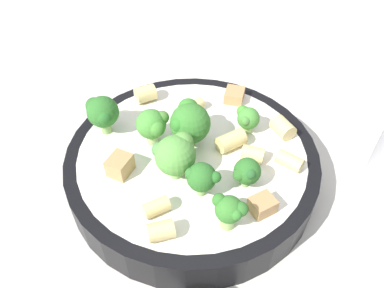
# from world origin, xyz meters

# --- Properties ---
(ground_plane) EXTENTS (2.00, 2.00, 0.00)m
(ground_plane) POSITION_xyz_m (0.00, 0.00, 0.00)
(ground_plane) COLOR beige
(pasta_bowl) EXTENTS (0.24, 0.24, 0.04)m
(pasta_bowl) POSITION_xyz_m (0.00, 0.00, 0.02)
(pasta_bowl) COLOR black
(pasta_bowl) RESTS_ON ground_plane
(broccoli_floret_0) EXTENTS (0.03, 0.02, 0.03)m
(broccoli_floret_0) POSITION_xyz_m (-0.02, 0.06, 0.05)
(broccoli_floret_0) COLOR #9EC175
(broccoli_floret_0) RESTS_ON pasta_bowl
(broccoli_floret_1) EXTENTS (0.04, 0.04, 0.05)m
(broccoli_floret_1) POSITION_xyz_m (-0.01, 0.00, 0.06)
(broccoli_floret_1) COLOR #84AD60
(broccoli_floret_1) RESTS_ON pasta_bowl
(broccoli_floret_2) EXTENTS (0.04, 0.04, 0.04)m
(broccoli_floret_2) POSITION_xyz_m (0.03, -0.02, 0.06)
(broccoli_floret_2) COLOR #84AD60
(broccoli_floret_2) RESTS_ON pasta_bowl
(broccoli_floret_3) EXTENTS (0.04, 0.03, 0.04)m
(broccoli_floret_3) POSITION_xyz_m (-0.04, -0.08, 0.06)
(broccoli_floret_3) COLOR #84AD60
(broccoli_floret_3) RESTS_ON pasta_bowl
(broccoli_floret_4) EXTENTS (0.02, 0.03, 0.03)m
(broccoli_floret_4) POSITION_xyz_m (0.09, 0.02, 0.06)
(broccoli_floret_4) COLOR #93B766
(broccoli_floret_4) RESTS_ON pasta_bowl
(broccoli_floret_5) EXTENTS (0.02, 0.03, 0.03)m
(broccoli_floret_5) POSITION_xyz_m (0.05, 0.04, 0.05)
(broccoli_floret_5) COLOR #84AD60
(broccoli_floret_5) RESTS_ON pasta_bowl
(broccoli_floret_6) EXTENTS (0.03, 0.03, 0.04)m
(broccoli_floret_6) POSITION_xyz_m (-0.02, -0.03, 0.06)
(broccoli_floret_6) COLOR #9EC175
(broccoli_floret_6) RESTS_ON pasta_bowl
(broccoli_floret_7) EXTENTS (0.03, 0.03, 0.03)m
(broccoli_floret_7) POSITION_xyz_m (0.05, 0.00, 0.06)
(broccoli_floret_7) COLOR #84AD60
(broccoli_floret_7) RESTS_ON pasta_bowl
(rigatoni_0) EXTENTS (0.03, 0.03, 0.01)m
(rigatoni_0) POSITION_xyz_m (-0.06, 0.01, 0.04)
(rigatoni_0) COLOR #E0C67F
(rigatoni_0) RESTS_ON pasta_bowl
(rigatoni_1) EXTENTS (0.03, 0.02, 0.02)m
(rigatoni_1) POSITION_xyz_m (-0.01, 0.09, 0.05)
(rigatoni_1) COLOR #E0C67F
(rigatoni_1) RESTS_ON pasta_bowl
(rigatoni_2) EXTENTS (0.03, 0.03, 0.02)m
(rigatoni_2) POSITION_xyz_m (0.00, 0.04, 0.05)
(rigatoni_2) COLOR #E0C67F
(rigatoni_2) RESTS_ON pasta_bowl
(rigatoni_3) EXTENTS (0.02, 0.02, 0.01)m
(rigatoni_3) POSITION_xyz_m (0.02, 0.05, 0.04)
(rigatoni_3) COLOR #E0C67F
(rigatoni_3) RESTS_ON pasta_bowl
(rigatoni_4) EXTENTS (0.02, 0.02, 0.01)m
(rigatoni_4) POSITION_xyz_m (0.06, -0.04, 0.04)
(rigatoni_4) COLOR #E0C67F
(rigatoni_4) RESTS_ON pasta_bowl
(rigatoni_5) EXTENTS (0.02, 0.03, 0.02)m
(rigatoni_5) POSITION_xyz_m (-0.09, -0.04, 0.05)
(rigatoni_5) COLOR #E0C67F
(rigatoni_5) RESTS_ON pasta_bowl
(rigatoni_6) EXTENTS (0.02, 0.02, 0.02)m
(rigatoni_6) POSITION_xyz_m (0.09, -0.04, 0.04)
(rigatoni_6) COLOR #E0C67F
(rigatoni_6) RESTS_ON pasta_bowl
(rigatoni_7) EXTENTS (0.03, 0.03, 0.01)m
(rigatoni_7) POSITION_xyz_m (0.03, 0.09, 0.04)
(rigatoni_7) COLOR #E0C67F
(rigatoni_7) RESTS_ON pasta_bowl
(chicken_chunk_0) EXTENTS (0.03, 0.03, 0.01)m
(chicken_chunk_0) POSITION_xyz_m (-0.07, 0.06, 0.04)
(chicken_chunk_0) COLOR tan
(chicken_chunk_0) RESTS_ON pasta_bowl
(chicken_chunk_1) EXTENTS (0.03, 0.03, 0.02)m
(chicken_chunk_1) POSITION_xyz_m (0.02, -0.07, 0.05)
(chicken_chunk_1) COLOR tan
(chicken_chunk_1) RESTS_ON pasta_bowl
(chicken_chunk_2) EXTENTS (0.02, 0.02, 0.01)m
(chicken_chunk_2) POSITION_xyz_m (0.08, 0.05, 0.04)
(chicken_chunk_2) COLOR tan
(chicken_chunk_2) RESTS_ON pasta_bowl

